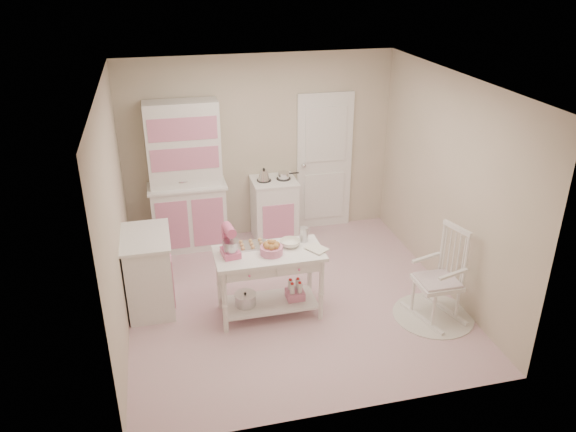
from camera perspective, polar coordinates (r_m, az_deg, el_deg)
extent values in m
plane|color=#CD8096|center=(6.84, 0.38, -8.39)|extent=(3.80, 3.80, 0.00)
cube|color=white|center=(5.83, 0.45, 13.48)|extent=(3.80, 3.80, 0.04)
cube|color=beige|center=(7.96, -2.90, 6.92)|extent=(3.80, 0.04, 2.60)
cube|color=beige|center=(4.61, 6.15, -7.46)|extent=(3.80, 0.04, 2.60)
cube|color=beige|center=(6.09, -17.22, -0.07)|extent=(0.04, 3.80, 2.60)
cube|color=beige|center=(6.90, 15.95, 3.06)|extent=(0.04, 3.80, 2.60)
cube|color=white|center=(8.24, 3.71, 5.48)|extent=(0.82, 0.05, 2.04)
cube|color=white|center=(7.71, -10.31, 3.87)|extent=(1.06, 0.50, 2.08)
cube|color=white|center=(8.02, -1.41, 0.66)|extent=(0.62, 0.57, 0.92)
cube|color=white|center=(6.67, -13.93, -5.49)|extent=(0.54, 0.84, 0.92)
cylinder|color=white|center=(6.75, 14.51, -9.72)|extent=(0.92, 0.92, 0.01)
cube|color=white|center=(6.47, 15.02, -5.74)|extent=(0.66, 0.83, 1.10)
cube|color=white|center=(6.38, -1.91, -6.83)|extent=(1.20, 0.60, 0.80)
cube|color=pink|center=(6.06, -5.91, -2.60)|extent=(0.23, 0.30, 0.34)
cube|color=silver|center=(6.31, -3.63, -2.99)|extent=(0.34, 0.24, 0.02)
cylinder|color=pink|center=(6.12, -1.68, -3.50)|extent=(0.25, 0.25, 0.09)
imported|color=white|center=(6.28, 0.21, -2.78)|extent=(0.23, 0.23, 0.07)
cylinder|color=silver|center=(6.37, 1.62, -1.89)|extent=(0.10, 0.10, 0.17)
imported|color=white|center=(6.17, 2.37, -3.63)|extent=(0.27, 0.29, 0.02)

